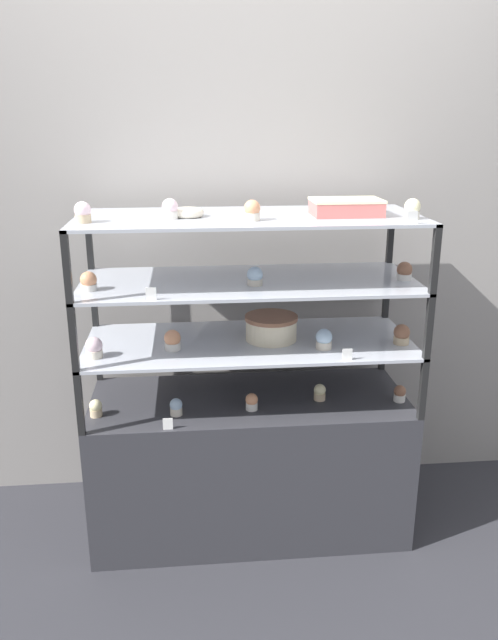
{
  "coord_description": "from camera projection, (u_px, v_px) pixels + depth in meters",
  "views": [
    {
      "loc": [
        -0.22,
        -2.3,
        1.67
      ],
      "look_at": [
        0.0,
        0.0,
        0.92
      ],
      "focal_mm": 35.0,
      "sensor_mm": 36.0,
      "label": 1
    }
  ],
  "objects": [
    {
      "name": "display_riser_lower",
      "position": [
        249.0,
        344.0,
        2.46
      ],
      "size": [
        1.28,
        0.52,
        0.25
      ],
      "color": "black",
      "rests_on": "display_base"
    },
    {
      "name": "display_riser_upper",
      "position": [
        249.0,
        219.0,
        2.3
      ],
      "size": [
        1.28,
        0.52,
        0.25
      ],
      "color": "black",
      "rests_on": "display_riser_middle"
    },
    {
      "name": "price_tag_0",
      "position": [
        168.0,
        424.0,
        2.26
      ],
      "size": [
        0.04,
        0.0,
        0.04
      ],
      "color": "white",
      "rests_on": "display_base"
    },
    {
      "name": "display_base",
      "position": [
        249.0,
        461.0,
        2.62
      ],
      "size": [
        1.28,
        0.52,
        0.59
      ],
      "color": "#333338",
      "rests_on": "ground_plane"
    },
    {
      "name": "cupcake_5",
      "position": [
        94.0,
        348.0,
        2.27
      ],
      "size": [
        0.06,
        0.06,
        0.08
      ],
      "color": "beige",
      "rests_on": "display_riser_lower"
    },
    {
      "name": "layer_cake_centerpiece",
      "position": [
        271.0,
        328.0,
        2.45
      ],
      "size": [
        0.21,
        0.21,
        0.1
      ],
      "color": "beige",
      "rests_on": "display_riser_lower"
    },
    {
      "name": "price_tag_3",
      "position": [
        412.0,
        217.0,
        2.11
      ],
      "size": [
        0.04,
        0.0,
        0.04
      ],
      "color": "white",
      "rests_on": "display_riser_upper"
    },
    {
      "name": "cupcake_6",
      "position": [
        172.0,
        340.0,
        2.35
      ],
      "size": [
        0.06,
        0.06,
        0.08
      ],
      "color": "white",
      "rests_on": "display_riser_lower"
    },
    {
      "name": "cupcake_4",
      "position": [
        400.0,
        393.0,
        2.49
      ],
      "size": [
        0.05,
        0.05,
        0.07
      ],
      "color": "white",
      "rests_on": "display_base"
    },
    {
      "name": "cupcake_13",
      "position": [
        170.0,
        209.0,
        2.22
      ],
      "size": [
        0.06,
        0.06,
        0.07
      ],
      "color": "white",
      "rests_on": "display_riser_upper"
    },
    {
      "name": "cupcake_10",
      "position": [
        255.0,
        276.0,
        2.3
      ],
      "size": [
        0.06,
        0.06,
        0.07
      ],
      "color": "beige",
      "rests_on": "display_riser_middle"
    },
    {
      "name": "sheet_cake_frosted",
      "position": [
        346.0,
        207.0,
        2.3
      ],
      "size": [
        0.26,
        0.17,
        0.06
      ],
      "color": "#C66660",
      "rests_on": "display_riser_upper"
    },
    {
      "name": "price_tag_2",
      "position": [
        151.0,
        294.0,
        2.11
      ],
      "size": [
        0.04,
        0.0,
        0.04
      ],
      "color": "white",
      "rests_on": "display_riser_middle"
    },
    {
      "name": "cupcake_1",
      "position": [
        176.0,
        407.0,
        2.37
      ],
      "size": [
        0.05,
        0.05,
        0.07
      ],
      "color": "beige",
      "rests_on": "display_base"
    },
    {
      "name": "cupcake_0",
      "position": [
        96.0,
        408.0,
        2.36
      ],
      "size": [
        0.05,
        0.05,
        0.07
      ],
      "color": "#CCB28C",
      "rests_on": "display_base"
    },
    {
      "name": "back_wall",
      "position": [
        240.0,
        208.0,
        2.69
      ],
      "size": [
        8.0,
        0.05,
        2.6
      ],
      "color": "gray",
      "rests_on": "ground_plane"
    },
    {
      "name": "cupcake_2",
      "position": [
        252.0,
        402.0,
        2.42
      ],
      "size": [
        0.05,
        0.05,
        0.07
      ],
      "color": "white",
      "rests_on": "display_base"
    },
    {
      "name": "cupcake_12",
      "position": [
        83.0,
        213.0,
        2.14
      ],
      "size": [
        0.06,
        0.06,
        0.07
      ],
      "color": "#CCB28C",
      "rests_on": "display_riser_upper"
    },
    {
      "name": "ground_plane",
      "position": [
        249.0,
        521.0,
        2.71
      ],
      "size": [
        20.0,
        20.0,
        0.0
      ],
      "primitive_type": "plane",
      "color": "#2D2D33"
    },
    {
      "name": "cupcake_7",
      "position": [
        324.0,
        339.0,
        2.36
      ],
      "size": [
        0.06,
        0.06,
        0.08
      ],
      "color": "beige",
      "rests_on": "display_riser_lower"
    },
    {
      "name": "cupcake_8",
      "position": [
        402.0,
        335.0,
        2.41
      ],
      "size": [
        0.06,
        0.06,
        0.08
      ],
      "color": "#CCB28C",
      "rests_on": "display_riser_lower"
    },
    {
      "name": "donut_glazed",
      "position": [
        188.0,
        213.0,
        2.27
      ],
      "size": [
        0.12,
        0.12,
        0.03
      ],
      "color": "#EFE5CC",
      "rests_on": "display_riser_upper"
    },
    {
      "name": "price_tag_1",
      "position": [
        347.0,
        355.0,
        2.25
      ],
      "size": [
        0.04,
        0.0,
        0.04
      ],
      "color": "white",
      "rests_on": "display_riser_lower"
    },
    {
      "name": "cupcake_14",
      "position": [
        252.0,
        211.0,
        2.18
      ],
      "size": [
        0.06,
        0.06,
        0.07
      ],
      "color": "beige",
      "rests_on": "display_riser_upper"
    },
    {
      "name": "cupcake_15",
      "position": [
        412.0,
        209.0,
        2.22
      ],
      "size": [
        0.06,
        0.06,
        0.07
      ],
      "color": "beige",
      "rests_on": "display_riser_upper"
    },
    {
      "name": "display_riser_middle",
      "position": [
        249.0,
        284.0,
        2.38
      ],
      "size": [
        1.28,
        0.52,
        0.25
      ],
      "color": "black",
      "rests_on": "display_riser_lower"
    },
    {
      "name": "cupcake_11",
      "position": [
        404.0,
        271.0,
        2.38
      ],
      "size": [
        0.06,
        0.06,
        0.07
      ],
      "color": "white",
      "rests_on": "display_riser_middle"
    },
    {
      "name": "cupcake_9",
      "position": [
        89.0,
        282.0,
        2.23
      ],
      "size": [
        0.06,
        0.06,
        0.07
      ],
      "color": "white",
      "rests_on": "display_riser_middle"
    },
    {
      "name": "cupcake_3",
      "position": [
        320.0,
        392.0,
        2.5
      ],
      "size": [
        0.05,
        0.05,
        0.07
      ],
      "color": "#CCB28C",
      "rests_on": "display_base"
    }
  ]
}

